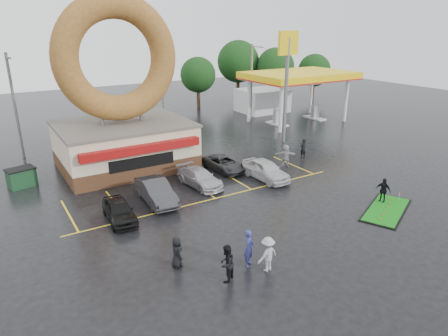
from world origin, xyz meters
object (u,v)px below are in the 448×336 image
donut_shop (122,113)px  car_black (119,211)px  car_silver (200,178)px  dumpster (22,178)px  person_cameraman (383,190)px  car_dgrey (156,191)px  streetlight_mid (163,89)px  putting_green (386,210)px  streetlight_left (15,104)px  car_grey (224,164)px  gas_station (282,88)px  shell_sign (287,66)px  streetlight_right (252,80)px  car_white (266,170)px  person_blue (249,248)px

donut_shop → car_black: 10.68m
car_silver → dumpster: 12.91m
donut_shop → person_cameraman: bearing=-52.7°
car_black → car_dgrey: 3.20m
car_black → car_silver: bearing=22.6°
streetlight_mid → donut_shop: bearing=-131.4°
car_dgrey → putting_green: car_dgrey is taller
person_cameraman → car_dgrey: bearing=-134.4°
streetlight_left → dumpster: streetlight_left is taller
car_black → car_grey: 10.75m
car_dgrey → car_grey: 7.56m
gas_station → shell_sign: bearing=-128.1°
person_cameraman → putting_green: size_ratio=0.31×
person_cameraman → putting_green: 1.48m
streetlight_left → putting_green: streetlight_left is taller
streetlight_right → person_cameraman: 26.06m
streetlight_mid → car_silver: 15.99m
streetlight_left → car_white: streetlight_left is taller
streetlight_right → person_cameraman: streetlight_right is taller
gas_station → car_black: gas_station is taller
car_dgrey → car_white: bearing=-0.6°
car_silver → person_cameraman: bearing=-51.2°
donut_shop → car_grey: size_ratio=3.22×
person_blue → car_silver: bearing=32.5°
streetlight_right → car_white: size_ratio=2.04×
donut_shop → car_white: donut_shop is taller
dumpster → car_grey: bearing=-32.0°
streetlight_right → dumpster: size_ratio=5.00×
streetlight_left → donut_shop: bearing=-44.8°
person_cameraman → dumpster: bearing=-140.5°
donut_shop → person_blue: 17.65m
car_black → streetlight_right: bearing=42.6°
donut_shop → shell_sign: (16.00, -0.97, 2.91)m
shell_sign → car_dgrey: shell_sign is taller
shell_sign → person_blue: shell_sign is taller
car_black → car_grey: bearing=26.5°
gas_station → dumpster: gas_station is taller
streetlight_left → person_blue: streetlight_left is taller
car_dgrey → car_silver: (3.79, 0.98, -0.13)m
car_black → car_white: (11.61, 0.88, 0.11)m
streetlight_left → streetlight_right: (26.00, 2.00, 0.00)m
car_grey → car_black: bearing=-161.0°
streetlight_right → car_grey: (-12.63, -14.08, -4.20)m
donut_shop → putting_green: 20.77m
car_black → car_silver: (6.70, 2.31, -0.02)m
streetlight_right → gas_station: bearing=-13.7°
streetlight_right → person_cameraman: (-6.91, -24.82, -3.93)m
streetlight_right → dumpster: streetlight_right is taller
gas_station → person_blue: gas_station is taller
car_grey → person_blue: (-6.01, -12.16, 0.38)m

